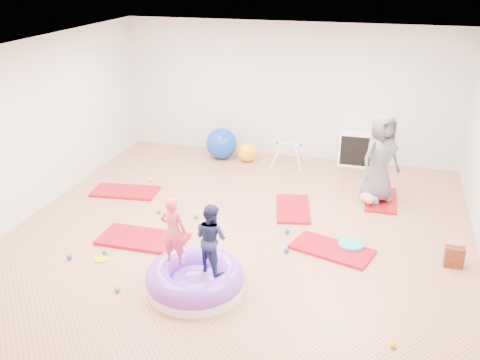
# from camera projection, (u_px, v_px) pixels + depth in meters

# --- Properties ---
(room) EXTENTS (7.01, 8.01, 2.81)m
(room) POSITION_uv_depth(u_px,v_px,m) (234.00, 155.00, 7.48)
(room) COLOR tan
(room) RESTS_ON ground
(gym_mat_front_left) EXTENTS (1.31, 0.66, 0.05)m
(gym_mat_front_left) POSITION_uv_depth(u_px,v_px,m) (143.00, 239.00, 8.06)
(gym_mat_front_left) COLOR #AB0515
(gym_mat_front_left) RESTS_ON ground
(gym_mat_mid_left) EXTENTS (1.23, 0.72, 0.05)m
(gym_mat_mid_left) POSITION_uv_depth(u_px,v_px,m) (125.00, 192.00, 9.70)
(gym_mat_mid_left) COLOR #AB0515
(gym_mat_mid_left) RESTS_ON ground
(gym_mat_center_back) EXTENTS (0.76, 1.18, 0.05)m
(gym_mat_center_back) POSITION_uv_depth(u_px,v_px,m) (293.00, 209.00, 9.05)
(gym_mat_center_back) COLOR #AB0515
(gym_mat_center_back) RESTS_ON ground
(gym_mat_right) EXTENTS (1.27, 0.89, 0.05)m
(gym_mat_right) POSITION_uv_depth(u_px,v_px,m) (332.00, 249.00, 7.78)
(gym_mat_right) COLOR #AB0515
(gym_mat_right) RESTS_ON ground
(gym_mat_rear_right) EXTENTS (0.56, 1.08, 0.04)m
(gym_mat_rear_right) POSITION_uv_depth(u_px,v_px,m) (381.00, 200.00, 9.38)
(gym_mat_rear_right) COLOR #AB0515
(gym_mat_rear_right) RESTS_ON ground
(inflatable_cushion) EXTENTS (1.27, 1.27, 0.40)m
(inflatable_cushion) POSITION_uv_depth(u_px,v_px,m) (195.00, 279.00, 6.83)
(inflatable_cushion) COLOR white
(inflatable_cushion) RESTS_ON ground
(child_pink) EXTENTS (0.34, 0.23, 0.92)m
(child_pink) POSITION_uv_depth(u_px,v_px,m) (173.00, 227.00, 6.70)
(child_pink) COLOR #FC475B
(child_pink) RESTS_ON inflatable_cushion
(child_navy) EXTENTS (0.55, 0.51, 0.91)m
(child_navy) POSITION_uv_depth(u_px,v_px,m) (211.00, 235.00, 6.54)
(child_navy) COLOR #1C264B
(child_navy) RESTS_ON inflatable_cushion
(adult_caregiver) EXTENTS (0.89, 0.88, 1.55)m
(adult_caregiver) POSITION_uv_depth(u_px,v_px,m) (380.00, 158.00, 9.04)
(adult_caregiver) COLOR #54545C
(adult_caregiver) RESTS_ON gym_mat_rear_right
(infant) EXTENTS (0.35, 0.35, 0.20)m
(infant) POSITION_uv_depth(u_px,v_px,m) (370.00, 197.00, 9.17)
(infant) COLOR #A6B9CC
(infant) RESTS_ON gym_mat_rear_right
(ball_pit_balls) EXTENTS (4.61, 3.66, 0.08)m
(ball_pit_balls) POSITION_uv_depth(u_px,v_px,m) (193.00, 240.00, 8.01)
(ball_pit_balls) COLOR green
(ball_pit_balls) RESTS_ON ground
(exercise_ball_blue) EXTENTS (0.65, 0.65, 0.65)m
(exercise_ball_blue) POSITION_uv_depth(u_px,v_px,m) (221.00, 144.00, 11.26)
(exercise_ball_blue) COLOR #0E3DB6
(exercise_ball_blue) RESTS_ON ground
(exercise_ball_orange) EXTENTS (0.41, 0.41, 0.41)m
(exercise_ball_orange) POSITION_uv_depth(u_px,v_px,m) (247.00, 152.00, 11.13)
(exercise_ball_orange) COLOR #F7AC18
(exercise_ball_orange) RESTS_ON ground
(infant_play_gym) EXTENTS (0.64, 0.61, 0.49)m
(infant_play_gym) POSITION_uv_depth(u_px,v_px,m) (289.00, 151.00, 10.84)
(infant_play_gym) COLOR white
(infant_play_gym) RESTS_ON ground
(cube_shelf) EXTENTS (0.70, 0.35, 0.70)m
(cube_shelf) POSITION_uv_depth(u_px,v_px,m) (356.00, 149.00, 10.88)
(cube_shelf) COLOR white
(cube_shelf) RESTS_ON ground
(balance_disc) EXTENTS (0.38, 0.38, 0.08)m
(balance_disc) POSITION_uv_depth(u_px,v_px,m) (351.00, 246.00, 7.85)
(balance_disc) COLOR #26ABA9
(balance_disc) RESTS_ON ground
(backpack) EXTENTS (0.25, 0.16, 0.29)m
(backpack) POSITION_uv_depth(u_px,v_px,m) (454.00, 257.00, 7.35)
(backpack) COLOR #A63C1C
(backpack) RESTS_ON ground
(yellow_toy) EXTENTS (0.19, 0.19, 0.03)m
(yellow_toy) POSITION_uv_depth(u_px,v_px,m) (101.00, 259.00, 7.55)
(yellow_toy) COLOR #D9D200
(yellow_toy) RESTS_ON ground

